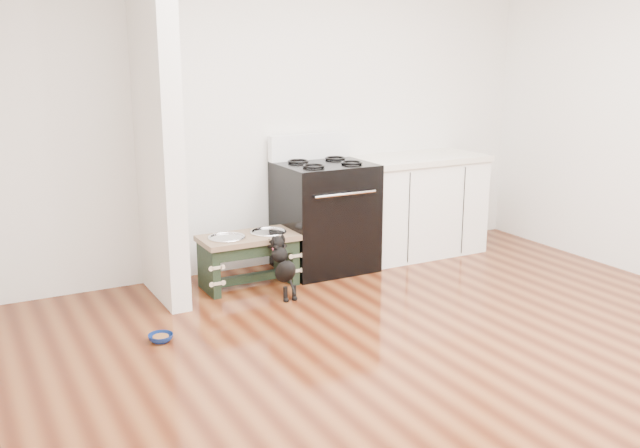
{
  "coord_description": "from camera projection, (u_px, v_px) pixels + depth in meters",
  "views": [
    {
      "loc": [
        -2.6,
        -3.04,
        1.88
      ],
      "look_at": [
        -0.1,
        1.58,
        0.56
      ],
      "focal_mm": 40.0,
      "sensor_mm": 36.0,
      "label": 1
    }
  ],
  "objects": [
    {
      "name": "oven_range",
      "position": [
        325.0,
        215.0,
        6.09
      ],
      "size": [
        0.76,
        0.69,
        1.14
      ],
      "color": "black",
      "rests_on": "ground"
    },
    {
      "name": "dog_feeder",
      "position": [
        249.0,
        250.0,
        5.67
      ],
      "size": [
        0.77,
        0.41,
        0.44
      ],
      "color": "black",
      "rests_on": "ground"
    },
    {
      "name": "cabinet_run",
      "position": [
        417.0,
        205.0,
        6.56
      ],
      "size": [
        1.24,
        0.64,
        0.91
      ],
      "color": "white",
      "rests_on": "ground"
    },
    {
      "name": "puppy",
      "position": [
        283.0,
        265.0,
        5.44
      ],
      "size": [
        0.13,
        0.39,
        0.47
      ],
      "color": "black",
      "rests_on": "ground"
    },
    {
      "name": "ground",
      "position": [
        461.0,
        370.0,
        4.25
      ],
      "size": [
        5.0,
        5.0,
        0.0
      ],
      "primitive_type": "plane",
      "color": "#40190B",
      "rests_on": "ground"
    },
    {
      "name": "room_shell",
      "position": [
        475.0,
        95.0,
        3.86
      ],
      "size": [
        5.0,
        5.0,
        5.0
      ],
      "color": "silver",
      "rests_on": "ground"
    },
    {
      "name": "partition_wall",
      "position": [
        157.0,
        121.0,
        5.17
      ],
      "size": [
        0.15,
        0.8,
        2.7
      ],
      "primitive_type": "cube",
      "color": "silver",
      "rests_on": "ground"
    },
    {
      "name": "floor_bowl",
      "position": [
        161.0,
        338.0,
        4.65
      ],
      "size": [
        0.18,
        0.18,
        0.05
      ],
      "rotation": [
        0.0,
        0.0,
        0.1
      ],
      "color": "navy",
      "rests_on": "ground"
    }
  ]
}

